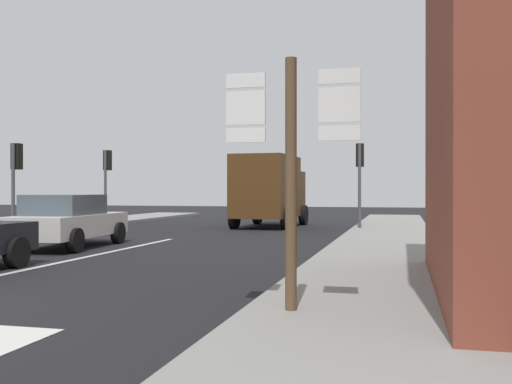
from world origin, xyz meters
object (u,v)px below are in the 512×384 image
at_px(delivery_truck, 269,189).
at_px(traffic_light_far_left, 107,170).
at_px(traffic_light_far_right, 360,166).
at_px(sedan_far, 68,220).
at_px(route_sign_post, 291,164).
at_px(traffic_light_near_left, 16,168).

bearing_deg(delivery_truck, traffic_light_far_left, -175.05).
height_order(delivery_truck, traffic_light_far_right, traffic_light_far_right).
xyz_separation_m(sedan_far, traffic_light_far_left, (-3.97, 9.66, 1.75)).
xyz_separation_m(delivery_truck, traffic_light_far_right, (3.98, -1.71, 0.87)).
bearing_deg(traffic_light_far_right, sedan_far, -130.70).
bearing_deg(traffic_light_far_right, delivery_truck, 156.82).
relative_size(route_sign_post, traffic_light_far_left, 0.94).
xyz_separation_m(traffic_light_far_right, traffic_light_far_left, (-11.36, 1.07, -0.01)).
bearing_deg(delivery_truck, route_sign_post, -76.49).
bearing_deg(route_sign_post, delivery_truck, 103.51).
relative_size(sedan_far, route_sign_post, 1.35).
distance_m(delivery_truck, traffic_light_far_left, 7.46).
distance_m(traffic_light_far_right, traffic_light_far_left, 11.41).
relative_size(sedan_far, traffic_light_far_right, 1.27).
distance_m(route_sign_post, traffic_light_far_right, 16.13).
xyz_separation_m(sedan_far, route_sign_post, (7.69, -7.52, 1.15)).
distance_m(route_sign_post, traffic_light_far_left, 20.77).
bearing_deg(traffic_light_far_left, delivery_truck, 4.95).
height_order(route_sign_post, traffic_light_far_left, traffic_light_far_left).
xyz_separation_m(delivery_truck, route_sign_post, (4.28, -17.82, 0.26)).
bearing_deg(traffic_light_far_left, sedan_far, -67.65).
relative_size(delivery_truck, traffic_light_near_left, 1.59).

